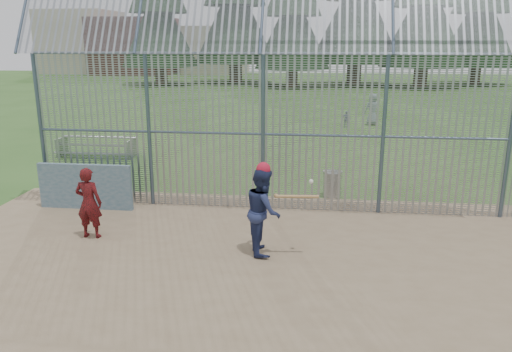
# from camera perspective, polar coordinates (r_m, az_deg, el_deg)

# --- Properties ---
(ground) EXTENTS (120.00, 120.00, 0.00)m
(ground) POSITION_cam_1_polar(r_m,az_deg,el_deg) (10.04, -1.37, -10.21)
(ground) COLOR #2D511E
(ground) RESTS_ON ground
(dirt_infield) EXTENTS (14.00, 10.00, 0.02)m
(dirt_infield) POSITION_cam_1_polar(r_m,az_deg,el_deg) (9.59, -1.80, -11.43)
(dirt_infield) COLOR #756047
(dirt_infield) RESTS_ON ground
(dugout_wall) EXTENTS (2.50, 0.12, 1.20)m
(dugout_wall) POSITION_cam_1_polar(r_m,az_deg,el_deg) (13.76, -18.92, -1.15)
(dugout_wall) COLOR #38566B
(dugout_wall) RESTS_ON dirt_infield
(batter) EXTENTS (0.86, 1.01, 1.81)m
(batter) POSITION_cam_1_polar(r_m,az_deg,el_deg) (10.28, 0.83, -4.00)
(batter) COLOR navy
(batter) RESTS_ON dirt_infield
(onlooker) EXTENTS (0.60, 0.40, 1.61)m
(onlooker) POSITION_cam_1_polar(r_m,az_deg,el_deg) (11.68, -18.56, -2.92)
(onlooker) COLOR maroon
(onlooker) RESTS_ON dirt_infield
(bg_kid_standing) EXTENTS (0.94, 0.77, 1.65)m
(bg_kid_standing) POSITION_cam_1_polar(r_m,az_deg,el_deg) (26.91, 13.15, 7.46)
(bg_kid_standing) COLOR slate
(bg_kid_standing) RESTS_ON ground
(bg_kid_seated) EXTENTS (0.54, 0.31, 0.87)m
(bg_kid_seated) POSITION_cam_1_polar(r_m,az_deg,el_deg) (25.69, 10.29, 6.37)
(bg_kid_seated) COLOR slate
(bg_kid_seated) RESTS_ON ground
(batting_gear) EXTENTS (1.27, 0.37, 0.69)m
(batting_gear) POSITION_cam_1_polar(r_m,az_deg,el_deg) (10.01, 1.50, 0.28)
(batting_gear) COLOR #AF172E
(batting_gear) RESTS_ON ground
(trash_can) EXTENTS (0.56, 0.56, 0.82)m
(trash_can) POSITION_cam_1_polar(r_m,az_deg,el_deg) (14.28, 8.70, -0.89)
(trash_can) COLOR gray
(trash_can) RESTS_ON ground
(bleacher) EXTENTS (3.00, 0.95, 0.72)m
(bleacher) POSITION_cam_1_polar(r_m,az_deg,el_deg) (19.97, -17.77, 3.28)
(bleacher) COLOR slate
(bleacher) RESTS_ON ground
(backstop_fence) EXTENTS (20.09, 0.81, 5.30)m
(backstop_fence) POSITION_cam_1_polar(r_m,az_deg,el_deg) (12.56, 9.06, 6.13)
(backstop_fence) COLOR #47566B
(backstop_fence) RESTS_ON ground
(distant_buildings) EXTENTS (26.50, 10.50, 8.00)m
(distant_buildings) POSITION_cam_1_polar(r_m,az_deg,el_deg) (69.89, -14.17, 14.29)
(distant_buildings) COLOR brown
(distant_buildings) RESTS_ON ground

